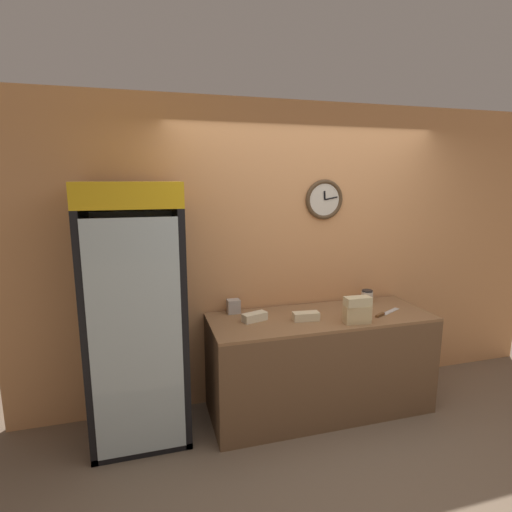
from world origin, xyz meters
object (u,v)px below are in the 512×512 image
Objects in this scene: napkin_dispenser at (234,306)px; condiment_jar at (367,296)px; sandwich_stack_bottom at (357,319)px; sandwich_flat_right at (306,316)px; sandwich_flat_left at (255,317)px; beverage_cooler at (136,303)px; sandwich_stack_top at (358,301)px; sandwich_stack_middle at (357,310)px; chefs_knife at (384,314)px.

condiment_jar is at bearing -2.12° from napkin_dispenser.
sandwich_flat_right is at bearing 154.91° from sandwich_stack_bottom.
sandwich_flat_left is at bearing 166.36° from sandwich_flat_right.
beverage_cooler is 1.76m from sandwich_stack_top.
sandwich_stack_top is 1.80× the size of condiment_jar.
condiment_jar is at bearing 51.33° from sandwich_stack_bottom.
sandwich_stack_middle is at bearing -25.09° from sandwich_flat_right.
sandwich_stack_top is at bearing 0.00° from sandwich_stack_middle.
beverage_cooler is at bearing 169.14° from sandwich_stack_middle.
sandwich_stack_top reaches higher than sandwich_flat_left.
napkin_dispenser is (-0.91, 0.52, 0.02)m from sandwich_stack_bottom.
sandwich_stack_middle is (1.73, -0.33, -0.11)m from beverage_cooler.
beverage_cooler is 16.76× the size of napkin_dispenser.
napkin_dispenser is at bearing 162.36° from chefs_knife.
beverage_cooler is 8.98× the size of sandwich_stack_middle.
sandwich_flat_left reaches higher than chefs_knife.
sandwich_stack_bottom is at bearing 0.00° from sandwich_stack_top.
napkin_dispenser is (-1.29, 0.05, 0.00)m from condiment_jar.
sandwich_stack_bottom is 0.15m from sandwich_stack_top.
sandwich_flat_left is at bearing 172.19° from chefs_knife.
sandwich_flat_right is 0.72m from chefs_knife.
sandwich_stack_bottom is 0.07m from sandwich_stack_middle.
sandwich_stack_middle is at bearing -29.61° from napkin_dispenser.
sandwich_stack_middle is 0.42m from sandwich_flat_right.
napkin_dispenser is (-0.91, 0.52, -0.12)m from sandwich_stack_top.
condiment_jar is at bearing 51.33° from sandwich_stack_middle.
chefs_knife is at bearing -4.32° from sandwich_flat_right.
sandwich_stack_bottom is 0.99× the size of sandwich_flat_right.
sandwich_stack_middle is 0.61m from condiment_jar.
sandwich_stack_middle reaches higher than napkin_dispenser.
napkin_dispenser is (-1.25, 0.40, 0.05)m from chefs_knife.
condiment_jar is at bearing 51.33° from sandwich_stack_top.
condiment_jar is (1.17, 0.20, 0.03)m from sandwich_flat_left.
chefs_knife is (1.13, -0.15, -0.03)m from sandwich_flat_left.
condiment_jar is at bearing 83.54° from chefs_knife.
sandwich_flat_left is at bearing -170.50° from condiment_jar.
sandwich_stack_bottom is 1.00× the size of sandwich_stack_middle.
napkin_dispenser is at bearing 150.39° from sandwich_stack_middle.
condiment_jar reaches higher than sandwich_stack_bottom.
chefs_knife is at bearing -7.81° from sandwich_flat_left.
condiment_jar reaches higher than sandwich_flat_right.
napkin_dispenser is at bearing 150.39° from sandwich_stack_top.
beverage_cooler is 0.95m from sandwich_flat_left.
sandwich_stack_middle is 0.84m from sandwich_flat_left.
beverage_cooler is 0.85m from napkin_dispenser.
sandwich_stack_middle reaches higher than sandwich_flat_right.
napkin_dispenser is at bearing 177.88° from condiment_jar.
sandwich_stack_top is 0.85m from sandwich_flat_left.
sandwich_flat_left is at bearing -3.34° from beverage_cooler.
sandwich_flat_left is 0.27m from napkin_dispenser.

